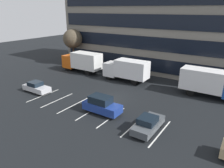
{
  "coord_description": "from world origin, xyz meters",
  "views": [
    {
      "loc": [
        14.32,
        -21.58,
        11.16
      ],
      "look_at": [
        -1.03,
        1.34,
        1.4
      ],
      "focal_mm": 34.17,
      "sensor_mm": 36.0,
      "label": 1
    }
  ],
  "objects_px": {
    "box_truck_white": "(126,69)",
    "sedan_charcoal": "(148,124)",
    "box_truck_blue": "(210,82)",
    "suv_navy": "(102,105)",
    "box_truck_orange": "(82,61)",
    "bare_tree": "(73,39)",
    "sedan_silver": "(36,87)"
  },
  "relations": [
    {
      "from": "suv_navy",
      "to": "sedan_silver",
      "type": "height_order",
      "value": "suv_navy"
    },
    {
      "from": "box_truck_blue",
      "to": "bare_tree",
      "type": "relative_size",
      "value": 1.08
    },
    {
      "from": "box_truck_white",
      "to": "suv_navy",
      "type": "relative_size",
      "value": 1.73
    },
    {
      "from": "suv_navy",
      "to": "sedan_charcoal",
      "type": "height_order",
      "value": "suv_navy"
    },
    {
      "from": "box_truck_blue",
      "to": "suv_navy",
      "type": "height_order",
      "value": "box_truck_blue"
    },
    {
      "from": "sedan_charcoal",
      "to": "sedan_silver",
      "type": "xyz_separation_m",
      "value": [
        -17.45,
        0.61,
        -0.02
      ]
    },
    {
      "from": "box_truck_white",
      "to": "sedan_charcoal",
      "type": "distance_m",
      "value": 15.15
    },
    {
      "from": "box_truck_white",
      "to": "sedan_charcoal",
      "type": "height_order",
      "value": "box_truck_white"
    },
    {
      "from": "box_truck_white",
      "to": "sedan_charcoal",
      "type": "xyz_separation_m",
      "value": [
        9.33,
        -11.87,
        -1.27
      ]
    },
    {
      "from": "box_truck_orange",
      "to": "sedan_charcoal",
      "type": "relative_size",
      "value": 1.87
    },
    {
      "from": "bare_tree",
      "to": "sedan_charcoal",
      "type": "bearing_deg",
      "value": -32.44
    },
    {
      "from": "box_truck_white",
      "to": "bare_tree",
      "type": "bearing_deg",
      "value": 166.69
    },
    {
      "from": "box_truck_blue",
      "to": "suv_navy",
      "type": "distance_m",
      "value": 14.86
    },
    {
      "from": "box_truck_orange",
      "to": "bare_tree",
      "type": "distance_m",
      "value": 7.2
    },
    {
      "from": "box_truck_orange",
      "to": "sedan_charcoal",
      "type": "bearing_deg",
      "value": -32.5
    },
    {
      "from": "box_truck_white",
      "to": "bare_tree",
      "type": "height_order",
      "value": "bare_tree"
    },
    {
      "from": "suv_navy",
      "to": "bare_tree",
      "type": "distance_m",
      "value": 23.91
    },
    {
      "from": "sedan_silver",
      "to": "suv_navy",
      "type": "bearing_deg",
      "value": -0.2
    },
    {
      "from": "box_truck_orange",
      "to": "suv_navy",
      "type": "distance_m",
      "value": 17.19
    },
    {
      "from": "box_truck_blue",
      "to": "bare_tree",
      "type": "bearing_deg",
      "value": 173.49
    },
    {
      "from": "sedan_charcoal",
      "to": "box_truck_orange",
      "type": "bearing_deg",
      "value": 147.5
    },
    {
      "from": "box_truck_white",
      "to": "suv_navy",
      "type": "distance_m",
      "value": 11.84
    },
    {
      "from": "box_truck_blue",
      "to": "box_truck_orange",
      "type": "xyz_separation_m",
      "value": [
        -21.92,
        -0.3,
        0.02
      ]
    },
    {
      "from": "box_truck_blue",
      "to": "sedan_silver",
      "type": "relative_size",
      "value": 1.9
    },
    {
      "from": "box_truck_white",
      "to": "box_truck_blue",
      "type": "distance_m",
      "value": 12.48
    },
    {
      "from": "box_truck_white",
      "to": "box_truck_blue",
      "type": "bearing_deg",
      "value": 1.82
    },
    {
      "from": "box_truck_orange",
      "to": "box_truck_blue",
      "type": "bearing_deg",
      "value": 0.79
    },
    {
      "from": "sedan_charcoal",
      "to": "sedan_silver",
      "type": "bearing_deg",
      "value": 178.01
    },
    {
      "from": "sedan_charcoal",
      "to": "bare_tree",
      "type": "height_order",
      "value": "bare_tree"
    },
    {
      "from": "box_truck_blue",
      "to": "suv_navy",
      "type": "bearing_deg",
      "value": -127.87
    },
    {
      "from": "sedan_silver",
      "to": "box_truck_white",
      "type": "bearing_deg",
      "value": 54.22
    },
    {
      "from": "box_truck_blue",
      "to": "box_truck_white",
      "type": "bearing_deg",
      "value": -178.18
    }
  ]
}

